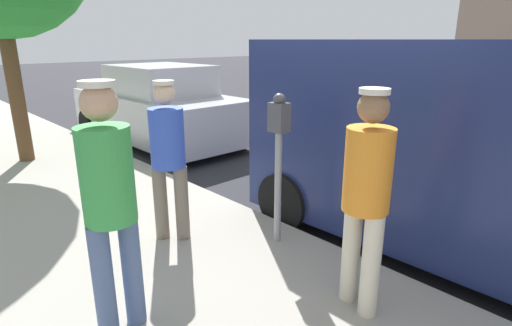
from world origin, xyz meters
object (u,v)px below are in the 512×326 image
object	(u,v)px
pedestrian_in_blue	(168,152)
pedestrian_in_green	(109,197)
pedestrian_in_orange	(366,190)
parked_sedan_behind	(158,108)
parking_meter_near	(279,144)

from	to	relation	value
pedestrian_in_blue	pedestrian_in_green	world-z (taller)	pedestrian_in_green
pedestrian_in_orange	parked_sedan_behind	world-z (taller)	pedestrian_in_orange
pedestrian_in_orange	parked_sedan_behind	bearing A→B (deg)	-106.95
parked_sedan_behind	parking_meter_near	bearing A→B (deg)	72.64
pedestrian_in_orange	parked_sedan_behind	distance (m)	6.57
pedestrian_in_blue	parking_meter_near	bearing A→B (deg)	133.78
parking_meter_near	pedestrian_in_green	xyz separation A→B (m)	(1.78, 0.19, -0.01)
pedestrian_in_orange	pedestrian_in_green	bearing A→B (deg)	-34.36
pedestrian_in_green	parked_sedan_behind	world-z (taller)	pedestrian_in_green
pedestrian_in_blue	pedestrian_in_green	size ratio (longest dim) A/B	0.92
pedestrian_in_orange	pedestrian_in_blue	size ratio (longest dim) A/B	1.04
parking_meter_near	pedestrian_in_blue	xyz separation A→B (m)	(0.76, -0.79, -0.10)
parking_meter_near	pedestrian_in_orange	size ratio (longest dim) A/B	0.90
parking_meter_near	pedestrian_in_green	world-z (taller)	pedestrian_in_green
parking_meter_near	parked_sedan_behind	xyz separation A→B (m)	(-1.59, -5.09, -0.43)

